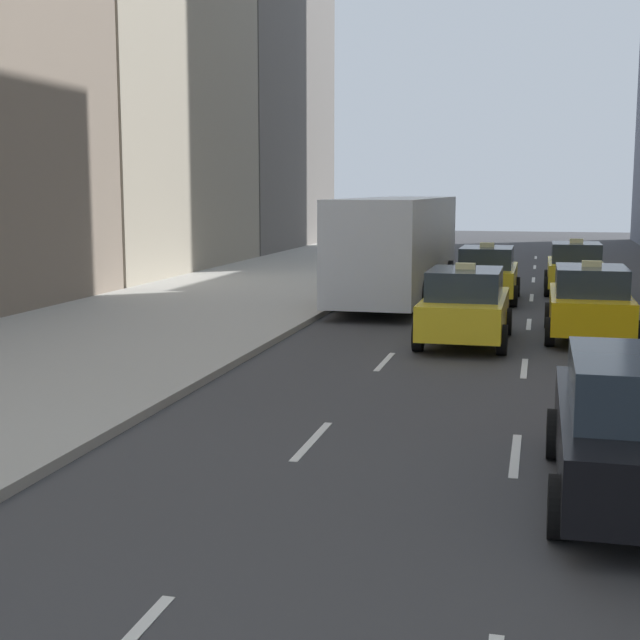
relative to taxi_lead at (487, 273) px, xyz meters
name	(u,v)px	position (x,y,z in m)	size (l,w,h in m)	color
sidewalk_left	(200,306)	(-8.20, -3.77, -0.81)	(8.00, 66.00, 0.15)	#ADAAA3
lane_markings	(527,343)	(1.40, -7.77, -0.87)	(5.72, 56.00, 0.01)	white
taxi_lead	(487,273)	(0.00, 0.00, 0.00)	(2.02, 4.40, 1.87)	yellow
taxi_second	(575,267)	(2.80, 2.99, 0.00)	(2.02, 4.40, 1.87)	yellow
taxi_third	(465,305)	(0.00, -8.11, 0.00)	(2.02, 4.40, 1.87)	yellow
taxi_fourth	(590,302)	(2.80, -6.73, 0.00)	(2.02, 4.40, 1.87)	yellow
city_bus	(399,244)	(-2.81, -0.11, 0.91)	(2.80, 11.61, 3.25)	silver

